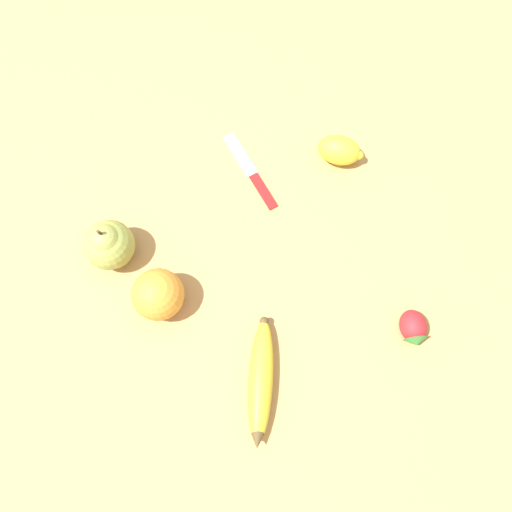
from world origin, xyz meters
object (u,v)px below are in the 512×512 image
(lemon, at_px, (339,150))
(paring_knife, at_px, (252,173))
(banana, at_px, (261,381))
(pear, at_px, (109,244))
(orange, at_px, (158,295))
(strawberry, at_px, (413,329))

(lemon, xyz_separation_m, paring_knife, (-0.04, -0.15, -0.02))
(lemon, bearing_deg, banana, -45.80)
(lemon, relative_size, paring_knife, 0.53)
(banana, height_order, lemon, lemon)
(lemon, bearing_deg, pear, -90.75)
(orange, bearing_deg, strawberry, 56.58)
(lemon, bearing_deg, strawberry, -8.82)
(banana, relative_size, lemon, 2.00)
(banana, bearing_deg, pear, -127.43)
(banana, height_order, orange, orange)
(strawberry, relative_size, lemon, 0.74)
(pear, relative_size, strawberry, 1.51)
(pear, height_order, paring_knife, pear)
(pear, distance_m, lemon, 0.43)
(orange, xyz_separation_m, lemon, (-0.11, 0.39, -0.02))
(strawberry, bearing_deg, pear, -111.18)
(strawberry, bearing_deg, paring_knife, -144.03)
(strawberry, bearing_deg, banana, -77.55)
(orange, bearing_deg, lemon, 105.29)
(strawberry, bearing_deg, lemon, -168.36)
(banana, xyz_separation_m, lemon, (-0.30, 0.31, 0.01))
(lemon, height_order, paring_knife, lemon)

